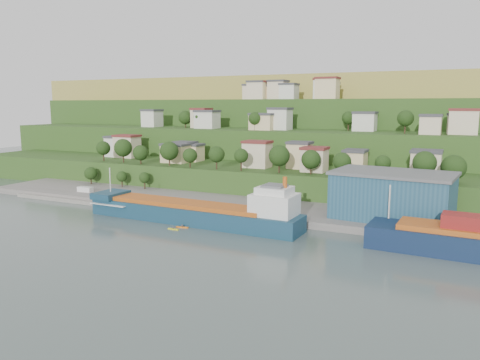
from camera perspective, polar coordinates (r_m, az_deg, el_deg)
The scene contains 10 objects.
ground at distance 125.32m, azimuth -7.93°, elevation -5.94°, with size 500.00×500.00×0.00m, color #42504D.
quay at distance 140.99m, azimuth 5.24°, elevation -4.19°, with size 220.00×26.00×4.00m, color slate.
pebble_beach at distance 176.05m, azimuth -19.10°, elevation -1.98°, with size 40.00×18.00×2.40m, color slate.
hillside at distance 279.68m, azimuth 11.29°, elevation 2.33°, with size 360.00×210.23×96.00m.
cargo_ship_near at distance 130.25m, azimuth -5.15°, elevation -4.12°, with size 64.45×12.37×16.49m.
warehouse at distance 132.32m, azimuth 18.11°, elevation -1.76°, with size 32.91×22.31×12.80m.
caravan at distance 174.23m, azimuth -18.34°, elevation -1.22°, with size 5.52×2.30×2.58m, color silver.
dinghy at distance 166.35m, azimuth -16.58°, elevation -1.92°, with size 4.00×1.50×0.80m, color silver.
kayak_orange at distance 126.39m, azimuth -7.06°, elevation -5.67°, with size 3.51×1.11×0.86m.
kayak_yellow at distance 124.85m, azimuth -8.13°, elevation -5.89°, with size 3.24×0.68×0.81m.
Camera 1 is at (66.67, -101.03, 32.43)m, focal length 35.00 mm.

